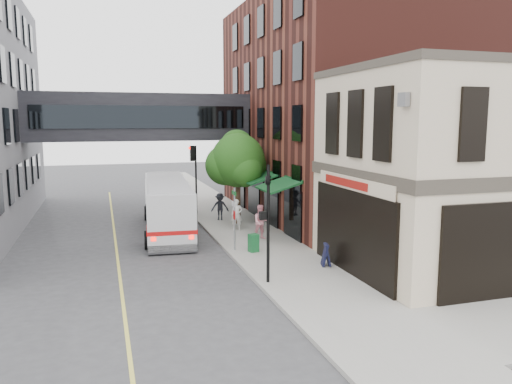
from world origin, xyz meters
TOP-DOWN VIEW (x-y plane):
  - ground at (0.00, 0.00)m, footprint 120.00×120.00m
  - sidewalk_main at (2.00, 14.00)m, footprint 4.00×60.00m
  - corner_building at (8.97, 2.00)m, footprint 10.19×8.12m
  - brick_building at (9.98, 15.00)m, footprint 13.76×18.00m
  - skyway_bridge at (-3.00, 18.00)m, footprint 14.00×3.18m
  - traffic_signal_near at (0.37, 2.00)m, footprint 0.44×0.22m
  - traffic_signal_far at (0.26, 17.00)m, footprint 0.53×0.28m
  - street_sign_pole at (0.39, 7.00)m, footprint 0.08×0.75m
  - street_tree at (2.19, 13.22)m, footprint 3.80×3.20m
  - lane_marking at (-5.00, 10.00)m, footprint 0.12×40.00m
  - bus at (-2.06, 12.72)m, footprint 3.25×10.80m
  - pedestrian_a at (1.63, 11.22)m, footprint 0.73×0.58m
  - pedestrian_b at (2.29, 8.75)m, footprint 0.93×0.76m
  - pedestrian_c at (1.39, 14.34)m, footprint 1.22×0.91m
  - newspaper_box at (1.16, 6.42)m, footprint 0.50×0.46m
  - sandwich_board at (3.45, 3.33)m, footprint 0.47×0.61m

SIDE VIEW (x-z plane):
  - ground at x=0.00m, z-range 0.00..0.00m
  - lane_marking at x=-5.00m, z-range 0.00..0.01m
  - sidewalk_main at x=2.00m, z-range 0.00..0.15m
  - newspaper_box at x=1.16m, z-range 0.15..1.00m
  - sandwich_board at x=3.45m, z-range 0.15..1.10m
  - pedestrian_c at x=1.39m, z-range 0.15..1.82m
  - pedestrian_a at x=1.63m, z-range 0.15..1.90m
  - pedestrian_b at x=2.29m, z-range 0.15..1.95m
  - bus at x=-2.06m, z-range 0.17..3.04m
  - street_sign_pole at x=0.39m, z-range 0.43..3.43m
  - traffic_signal_near at x=0.37m, z-range 0.68..5.28m
  - traffic_signal_far at x=0.26m, z-range 1.09..5.59m
  - street_tree at x=2.19m, z-range 1.11..6.71m
  - corner_building at x=8.97m, z-range -0.01..8.44m
  - skyway_bridge at x=-3.00m, z-range 5.00..8.00m
  - brick_building at x=9.98m, z-range -0.01..13.99m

